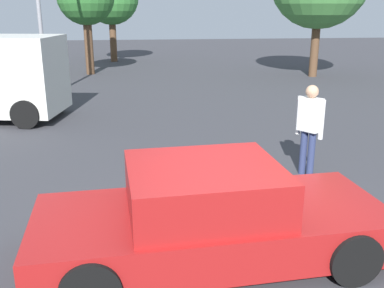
% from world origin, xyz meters
% --- Properties ---
extents(ground_plane, '(80.00, 80.00, 0.00)m').
position_xyz_m(ground_plane, '(0.00, 0.00, 0.00)').
color(ground_plane, '#38383D').
extents(sedan_foreground, '(4.44, 2.11, 1.25)m').
position_xyz_m(sedan_foreground, '(-0.25, 0.02, 0.57)').
color(sedan_foreground, maroon).
rests_on(sedan_foreground, ground_plane).
extents(pedestrian, '(0.43, 0.48, 1.72)m').
position_xyz_m(pedestrian, '(2.05, 2.68, 1.03)').
color(pedestrian, navy).
rests_on(pedestrian, ground_plane).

